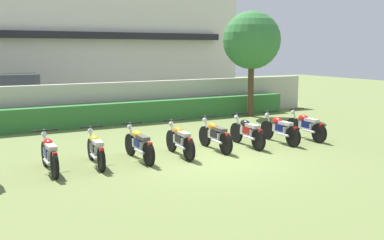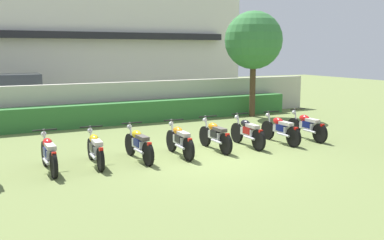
{
  "view_description": "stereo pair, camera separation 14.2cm",
  "coord_description": "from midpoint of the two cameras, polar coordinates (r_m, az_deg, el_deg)",
  "views": [
    {
      "loc": [
        -5.98,
        -10.06,
        2.95
      ],
      "look_at": [
        0.0,
        1.1,
        0.92
      ],
      "focal_mm": 41.36,
      "sensor_mm": 36.0,
      "label": 1
    },
    {
      "loc": [
        -5.85,
        -10.13,
        2.95
      ],
      "look_at": [
        0.0,
        1.1,
        0.92
      ],
      "focal_mm": 41.36,
      "sensor_mm": 36.0,
      "label": 2
    }
  ],
  "objects": [
    {
      "name": "motorcycle_in_row_2",
      "position": [
        11.9,
        -6.56,
        -3.07
      ],
      "size": [
        0.6,
        1.91,
        0.97
      ],
      "rotation": [
        0.0,
        0.0,
        1.59
      ],
      "color": "black",
      "rests_on": "ground"
    },
    {
      "name": "hedge_row",
      "position": [
        17.92,
        -7.98,
        0.95
      ],
      "size": [
        15.04,
        0.7,
        0.87
      ],
      "primitive_type": "cube",
      "color": "#337033",
      "rests_on": "ground"
    },
    {
      "name": "motorcycle_in_row_6",
      "position": [
        14.28,
        11.61,
        -1.15
      ],
      "size": [
        0.6,
        1.92,
        0.97
      ],
      "rotation": [
        0.0,
        0.0,
        1.56
      ],
      "color": "black",
      "rests_on": "ground"
    },
    {
      "name": "motorcycle_in_row_3",
      "position": [
        12.29,
        -1.27,
        -2.6
      ],
      "size": [
        0.6,
        1.85,
        0.97
      ],
      "rotation": [
        0.0,
        0.0,
        1.52
      ],
      "color": "black",
      "rests_on": "ground"
    },
    {
      "name": "compound_wall",
      "position": [
        18.52,
        -8.73,
        2.36
      ],
      "size": [
        18.8,
        0.3,
        1.62
      ],
      "primitive_type": "cube",
      "color": "#BCB7A8",
      "rests_on": "ground"
    },
    {
      "name": "motorcycle_in_row_7",
      "position": [
        15.07,
        14.83,
        -0.73
      ],
      "size": [
        0.6,
        1.93,
        0.97
      ],
      "rotation": [
        0.0,
        0.0,
        1.53
      ],
      "color": "black",
      "rests_on": "ground"
    },
    {
      "name": "ground",
      "position": [
        12.06,
        2.76,
        -5.06
      ],
      "size": [
        60.0,
        60.0,
        0.0
      ],
      "primitive_type": "plane",
      "color": "olive"
    },
    {
      "name": "building",
      "position": [
        27.41,
        -15.3,
        9.93
      ],
      "size": [
        19.79,
        6.5,
        6.99
      ],
      "color": "silver",
      "rests_on": "ground"
    },
    {
      "name": "motorcycle_in_row_0",
      "position": [
        11.26,
        -17.64,
        -4.12
      ],
      "size": [
        0.6,
        1.89,
        0.98
      ],
      "rotation": [
        0.0,
        0.0,
        1.56
      ],
      "color": "black",
      "rests_on": "ground"
    },
    {
      "name": "motorcycle_in_row_4",
      "position": [
        13.02,
        3.31,
        -1.97
      ],
      "size": [
        0.6,
        1.85,
        0.97
      ],
      "rotation": [
        0.0,
        0.0,
        1.55
      ],
      "color": "black",
      "rests_on": "ground"
    },
    {
      "name": "motorcycle_in_row_1",
      "position": [
        11.58,
        -12.03,
        -3.61
      ],
      "size": [
        0.6,
        1.85,
        0.95
      ],
      "rotation": [
        0.0,
        0.0,
        1.5
      ],
      "color": "black",
      "rests_on": "ground"
    },
    {
      "name": "tree_near_inspector",
      "position": [
        19.63,
        8.16,
        10.1
      ],
      "size": [
        2.51,
        2.51,
        4.6
      ],
      "color": "#4C3823",
      "rests_on": "ground"
    },
    {
      "name": "motorcycle_in_row_5",
      "position": [
        13.61,
        7.46,
        -1.52
      ],
      "size": [
        0.6,
        1.88,
        0.98
      ],
      "rotation": [
        0.0,
        0.0,
        1.53
      ],
      "color": "black",
      "rests_on": "ground"
    },
    {
      "name": "parked_car",
      "position": [
        20.79,
        -22.02,
        2.89
      ],
      "size": [
        4.56,
        2.19,
        1.89
      ],
      "rotation": [
        0.0,
        0.0,
        -0.03
      ],
      "color": "silver",
      "rests_on": "ground"
    }
  ]
}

